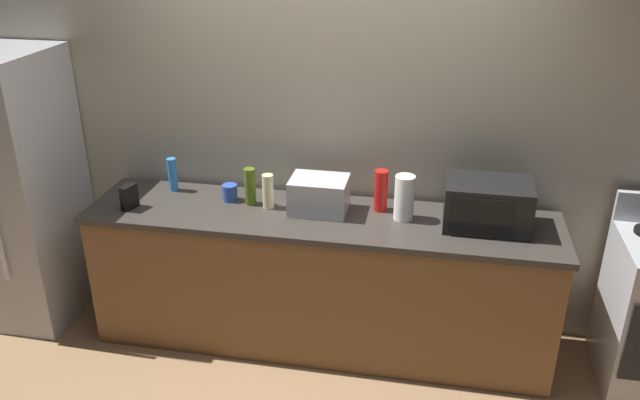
{
  "coord_description": "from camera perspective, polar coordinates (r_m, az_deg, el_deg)",
  "views": [
    {
      "loc": [
        0.65,
        -2.95,
        2.56
      ],
      "look_at": [
        0.0,
        0.4,
        1.0
      ],
      "focal_mm": 35.75,
      "sensor_mm": 36.0,
      "label": 1
    }
  ],
  "objects": [
    {
      "name": "ground_plane",
      "position": [
        3.95,
        -1.14,
        -15.74
      ],
      "size": [
        8.0,
        8.0,
        0.0
      ],
      "primitive_type": "plane",
      "color": "#93704C"
    },
    {
      "name": "back_wall",
      "position": [
        4.0,
        1.12,
        6.98
      ],
      "size": [
        6.4,
        0.1,
        2.7
      ],
      "primitive_type": "cube",
      "color": "#B2A893",
      "rests_on": "ground_plane"
    },
    {
      "name": "counter_run",
      "position": [
        4.01,
        0.0,
        -7.15
      ],
      "size": [
        2.84,
        0.64,
        0.9
      ],
      "color": "brown",
      "rests_on": "ground_plane"
    },
    {
      "name": "refrigerator",
      "position": [
        4.61,
        -25.92,
        0.88
      ],
      "size": [
        0.72,
        0.73,
        1.8
      ],
      "color": "#B7BABF",
      "rests_on": "ground_plane"
    },
    {
      "name": "microwave",
      "position": [
        3.73,
        14.73,
        -0.37
      ],
      "size": [
        0.48,
        0.35,
        0.27
      ],
      "color": "black",
      "rests_on": "counter_run"
    },
    {
      "name": "toaster_oven",
      "position": [
        3.8,
        -0.08,
        0.46
      ],
      "size": [
        0.34,
        0.26,
        0.21
      ],
      "primitive_type": "cube",
      "color": "#B7BABF",
      "rests_on": "counter_run"
    },
    {
      "name": "paper_towel_roll",
      "position": [
        3.72,
        7.55,
        0.21
      ],
      "size": [
        0.12,
        0.12,
        0.27
      ],
      "primitive_type": "cylinder",
      "color": "white",
      "rests_on": "counter_run"
    },
    {
      "name": "cordless_phone",
      "position": [
        4.02,
        -16.71,
        0.26
      ],
      "size": [
        0.08,
        0.12,
        0.15
      ],
      "primitive_type": "cube",
      "rotation": [
        0.0,
        0.0,
        -0.3
      ],
      "color": "black",
      "rests_on": "counter_run"
    },
    {
      "name": "bottle_hot_sauce",
      "position": [
        3.82,
        5.48,
        0.85
      ],
      "size": [
        0.08,
        0.08,
        0.26
      ],
      "primitive_type": "cylinder",
      "color": "red",
      "rests_on": "counter_run"
    },
    {
      "name": "bottle_hand_soap",
      "position": [
        3.86,
        -4.68,
        0.79
      ],
      "size": [
        0.07,
        0.07,
        0.21
      ],
      "primitive_type": "cylinder",
      "color": "beige",
      "rests_on": "counter_run"
    },
    {
      "name": "bottle_olive_oil",
      "position": [
        3.91,
        -6.28,
        1.22
      ],
      "size": [
        0.07,
        0.07,
        0.23
      ],
      "primitive_type": "cylinder",
      "color": "#4C6B19",
      "rests_on": "counter_run"
    },
    {
      "name": "bottle_spray_cleaner",
      "position": [
        4.2,
        -13.06,
        2.24
      ],
      "size": [
        0.06,
        0.06,
        0.22
      ],
      "primitive_type": "cylinder",
      "color": "#338CE5",
      "rests_on": "counter_run"
    },
    {
      "name": "mug_blue",
      "position": [
        4.01,
        -8.06,
        0.67
      ],
      "size": [
        0.09,
        0.09,
        0.1
      ],
      "primitive_type": "cylinder",
      "color": "#2D4CB2",
      "rests_on": "counter_run"
    }
  ]
}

